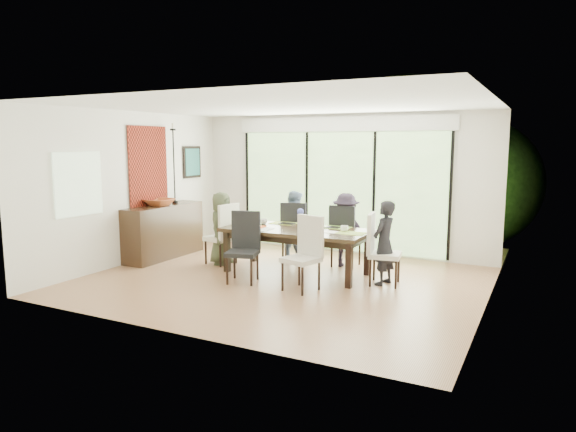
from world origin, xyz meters
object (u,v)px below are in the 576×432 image
at_px(chair_near_right, 301,254).
at_px(person_left_end, 221,228).
at_px(table_top, 296,230).
at_px(chair_far_left, 295,231).
at_px(chair_right_end, 385,249).
at_px(chair_near_left, 242,247).
at_px(person_far_right, 346,230).
at_px(vase, 300,225).
at_px(chair_left_end, 221,233).
at_px(chair_far_right, 346,235).
at_px(cup_b, 302,228).
at_px(person_far_left, 294,226).
at_px(sideboard, 164,231).
at_px(cup_a, 264,222).
at_px(cup_c, 344,229).
at_px(laptop, 249,225).
at_px(person_right_end, 384,243).
at_px(bowl, 159,202).

bearing_deg(chair_near_right, person_left_end, 170.87).
distance_m(table_top, chair_far_left, 0.98).
height_order(chair_right_end, chair_far_left, same).
height_order(chair_near_left, person_left_end, person_left_end).
relative_size(chair_right_end, person_far_right, 0.85).
xyz_separation_m(table_top, vase, (0.05, 0.05, 0.09)).
distance_m(chair_left_end, chair_far_right, 2.22).
relative_size(chair_far_left, cup_b, 11.00).
distance_m(person_far_left, sideboard, 2.47).
distance_m(chair_near_left, person_far_left, 1.70).
relative_size(person_left_end, cup_a, 10.40).
bearing_deg(cup_c, chair_near_right, -107.19).
relative_size(chair_far_left, laptop, 3.33).
height_order(person_right_end, person_far_left, same).
distance_m(person_far_right, vase, 0.94).
height_order(chair_near_left, cup_c, chair_near_left).
height_order(laptop, sideboard, sideboard).
bearing_deg(laptop, table_top, -34.60).
bearing_deg(chair_far_left, laptop, 48.33).
relative_size(chair_far_right, sideboard, 0.62).
distance_m(chair_left_end, laptop, 0.69).
relative_size(person_far_right, vase, 10.75).
xyz_separation_m(table_top, chair_left_end, (-1.50, 0.00, -0.17)).
height_order(person_left_end, sideboard, person_left_end).
relative_size(chair_near_right, person_right_end, 0.85).
bearing_deg(chair_far_right, chair_near_right, 87.74).
bearing_deg(table_top, chair_left_end, 180.00).
bearing_deg(laptop, vase, -31.85).
height_order(table_top, person_right_end, person_right_end).
bearing_deg(chair_far_left, bowl, 4.55).
xyz_separation_m(person_left_end, person_right_end, (2.96, 0.00, 0.00)).
bearing_deg(cup_c, person_far_left, 149.72).
distance_m(chair_right_end, chair_near_right, 1.33).
relative_size(person_left_end, cup_b, 12.90).
relative_size(person_far_left, cup_c, 10.40).
height_order(vase, cup_c, vase).
bearing_deg(chair_far_left, vase, 103.17).
height_order(chair_far_right, chair_near_left, same).
bearing_deg(sideboard, vase, 1.97).
xyz_separation_m(table_top, chair_near_right, (0.50, -0.87, -0.17)).
relative_size(table_top, cup_b, 24.00).
relative_size(chair_left_end, cup_c, 8.87).
bearing_deg(cup_a, bowl, -171.79).
bearing_deg(person_left_end, chair_near_left, -142.04).
relative_size(chair_near_left, cup_b, 11.00).
bearing_deg(chair_right_end, chair_near_left, 104.56).
xyz_separation_m(chair_left_end, person_far_left, (1.05, 0.83, 0.09)).
bearing_deg(table_top, chair_near_left, -119.89).
xyz_separation_m(chair_near_right, cup_b, (-0.35, 0.77, 0.25)).
bearing_deg(cup_c, person_left_end, -177.49).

